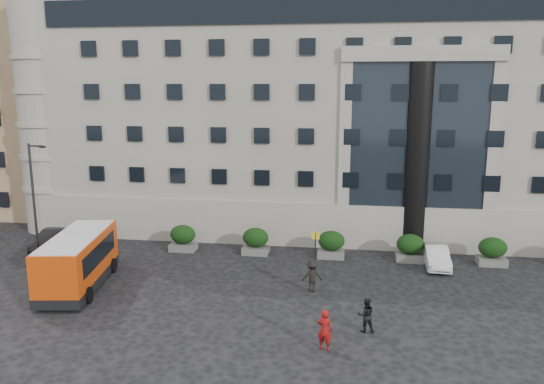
{
  "coord_description": "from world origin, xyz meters",
  "views": [
    {
      "loc": [
        7.43,
        -26.76,
        11.65
      ],
      "look_at": [
        2.76,
        4.98,
        5.0
      ],
      "focal_mm": 35.0,
      "sensor_mm": 36.0,
      "label": 1
    }
  ],
  "objects_px": {
    "hedge_b": "(256,241)",
    "bus_stop_sign": "(315,244)",
    "parked_car_d": "(115,218)",
    "pedestrian_c": "(312,276)",
    "red_truck": "(118,203)",
    "street_lamp": "(35,201)",
    "minibus": "(78,259)",
    "white_taxi": "(436,256)",
    "pedestrian_a": "(325,330)",
    "hedge_a": "(183,238)",
    "hedge_c": "(331,244)",
    "pedestrian_b": "(366,315)",
    "hedge_e": "(492,251)",
    "parked_car_c": "(73,239)",
    "parked_car_b": "(52,240)",
    "hedge_d": "(410,248)"
  },
  "relations": [
    {
      "from": "street_lamp",
      "to": "bus_stop_sign",
      "type": "height_order",
      "value": "street_lamp"
    },
    {
      "from": "hedge_a",
      "to": "pedestrian_a",
      "type": "bearing_deg",
      "value": -50.42
    },
    {
      "from": "white_taxi",
      "to": "pedestrian_a",
      "type": "height_order",
      "value": "pedestrian_a"
    },
    {
      "from": "parked_car_d",
      "to": "white_taxi",
      "type": "relative_size",
      "value": 1.27
    },
    {
      "from": "hedge_c",
      "to": "parked_car_d",
      "type": "bearing_deg",
      "value": 163.54
    },
    {
      "from": "hedge_a",
      "to": "parked_car_b",
      "type": "height_order",
      "value": "hedge_a"
    },
    {
      "from": "street_lamp",
      "to": "red_truck",
      "type": "bearing_deg",
      "value": 90.66
    },
    {
      "from": "red_truck",
      "to": "hedge_a",
      "type": "bearing_deg",
      "value": -53.03
    },
    {
      "from": "hedge_d",
      "to": "parked_car_c",
      "type": "bearing_deg",
      "value": -178.39
    },
    {
      "from": "minibus",
      "to": "pedestrian_c",
      "type": "relative_size",
      "value": 4.21
    },
    {
      "from": "hedge_a",
      "to": "hedge_c",
      "type": "height_order",
      "value": "same"
    },
    {
      "from": "pedestrian_a",
      "to": "hedge_e",
      "type": "bearing_deg",
      "value": -113.36
    },
    {
      "from": "hedge_b",
      "to": "white_taxi",
      "type": "relative_size",
      "value": 0.45
    },
    {
      "from": "white_taxi",
      "to": "hedge_b",
      "type": "bearing_deg",
      "value": 176.62
    },
    {
      "from": "hedge_c",
      "to": "red_truck",
      "type": "height_order",
      "value": "red_truck"
    },
    {
      "from": "street_lamp",
      "to": "pedestrian_a",
      "type": "relative_size",
      "value": 4.24
    },
    {
      "from": "hedge_c",
      "to": "minibus",
      "type": "bearing_deg",
      "value": -152.44
    },
    {
      "from": "parked_car_d",
      "to": "parked_car_c",
      "type": "bearing_deg",
      "value": -92.56
    },
    {
      "from": "street_lamp",
      "to": "parked_car_c",
      "type": "height_order",
      "value": "street_lamp"
    },
    {
      "from": "white_taxi",
      "to": "pedestrian_b",
      "type": "xyz_separation_m",
      "value": [
        -4.74,
        -9.98,
        0.18
      ]
    },
    {
      "from": "red_truck",
      "to": "parked_car_d",
      "type": "relative_size",
      "value": 1.15
    },
    {
      "from": "hedge_b",
      "to": "bus_stop_sign",
      "type": "xyz_separation_m",
      "value": [
        4.3,
        -2.8,
        0.8
      ]
    },
    {
      "from": "minibus",
      "to": "street_lamp",
      "type": "bearing_deg",
      "value": 138.01
    },
    {
      "from": "parked_car_b",
      "to": "minibus",
      "type": "bearing_deg",
      "value": -53.86
    },
    {
      "from": "red_truck",
      "to": "street_lamp",
      "type": "bearing_deg",
      "value": -100.17
    },
    {
      "from": "street_lamp",
      "to": "pedestrian_c",
      "type": "bearing_deg",
      "value": -4.58
    },
    {
      "from": "hedge_d",
      "to": "bus_stop_sign",
      "type": "relative_size",
      "value": 0.73
    },
    {
      "from": "parked_car_d",
      "to": "pedestrian_c",
      "type": "relative_size",
      "value": 2.82
    },
    {
      "from": "hedge_b",
      "to": "parked_car_d",
      "type": "xyz_separation_m",
      "value": [
        -12.7,
        5.29,
        -0.21
      ]
    },
    {
      "from": "hedge_b",
      "to": "minibus",
      "type": "distance_m",
      "value": 11.75
    },
    {
      "from": "parked_car_c",
      "to": "white_taxi",
      "type": "bearing_deg",
      "value": 4.47
    },
    {
      "from": "hedge_c",
      "to": "red_truck",
      "type": "bearing_deg",
      "value": 158.38
    },
    {
      "from": "white_taxi",
      "to": "pedestrian_c",
      "type": "height_order",
      "value": "pedestrian_c"
    },
    {
      "from": "minibus",
      "to": "parked_car_d",
      "type": "relative_size",
      "value": 1.5
    },
    {
      "from": "hedge_a",
      "to": "parked_car_b",
      "type": "bearing_deg",
      "value": -173.46
    },
    {
      "from": "parked_car_c",
      "to": "street_lamp",
      "type": "bearing_deg",
      "value": -85.01
    },
    {
      "from": "minibus",
      "to": "white_taxi",
      "type": "xyz_separation_m",
      "value": [
        21.03,
        6.64,
        -1.03
      ]
    },
    {
      "from": "pedestrian_b",
      "to": "parked_car_d",
      "type": "bearing_deg",
      "value": -48.06
    },
    {
      "from": "bus_stop_sign",
      "to": "pedestrian_a",
      "type": "relative_size",
      "value": 1.34
    },
    {
      "from": "hedge_e",
      "to": "bus_stop_sign",
      "type": "xyz_separation_m",
      "value": [
        -11.3,
        -2.8,
        0.8
      ]
    },
    {
      "from": "pedestrian_c",
      "to": "parked_car_d",
      "type": "bearing_deg",
      "value": -44.16
    },
    {
      "from": "bus_stop_sign",
      "to": "parked_car_d",
      "type": "height_order",
      "value": "bus_stop_sign"
    },
    {
      "from": "hedge_c",
      "to": "pedestrian_b",
      "type": "relative_size",
      "value": 1.09
    },
    {
      "from": "hedge_d",
      "to": "hedge_a",
      "type": "bearing_deg",
      "value": 180.0
    },
    {
      "from": "hedge_c",
      "to": "parked_car_c",
      "type": "distance_m",
      "value": 18.37
    },
    {
      "from": "bus_stop_sign",
      "to": "pedestrian_b",
      "type": "distance_m",
      "value": 8.55
    },
    {
      "from": "pedestrian_b",
      "to": "minibus",
      "type": "bearing_deg",
      "value": -20.78
    },
    {
      "from": "hedge_c",
      "to": "pedestrian_a",
      "type": "distance_m",
      "value": 12.8
    },
    {
      "from": "white_taxi",
      "to": "pedestrian_a",
      "type": "xyz_separation_m",
      "value": [
        -6.59,
        -12.0,
        0.27
      ]
    },
    {
      "from": "hedge_e",
      "to": "white_taxi",
      "type": "bearing_deg",
      "value": -167.57
    }
  ]
}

